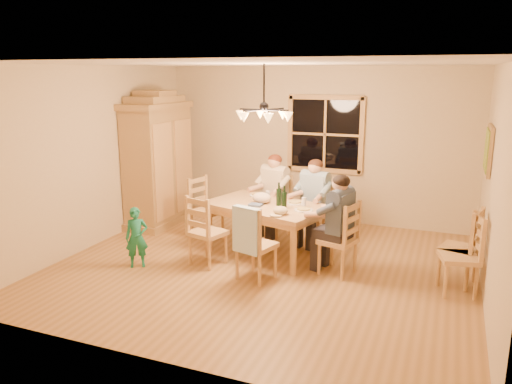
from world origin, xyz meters
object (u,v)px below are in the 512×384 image
at_px(chair_end_right, 338,251).
at_px(chair_spare_back, 457,260).
at_px(chair_end_left, 207,220).
at_px(chair_near_left, 208,243).
at_px(chair_far_right, 314,226).
at_px(chair_far_left, 274,217).
at_px(adult_woman, 274,185).
at_px(adult_plaid_man, 314,192).
at_px(adult_slate_man, 339,212).
at_px(chair_spare_front, 457,269).
at_px(child, 137,237).
at_px(wine_bottle_b, 284,197).
at_px(wine_bottle_a, 279,194).
at_px(chair_near_right, 256,256).
at_px(dining_table, 266,211).
at_px(armoire, 159,164).

relative_size(chair_end_right, chair_spare_back, 1.00).
bearing_deg(chair_spare_back, chair_end_left, 100.45).
height_order(chair_near_left, chair_end_left, same).
bearing_deg(chair_far_right, chair_end_right, 136.64).
distance_m(chair_far_right, chair_end_right, 1.15).
distance_m(chair_far_left, chair_far_right, 0.74).
distance_m(chair_far_left, chair_end_left, 1.09).
bearing_deg(chair_end_right, chair_end_left, 90.00).
relative_size(adult_woman, adult_plaid_man, 1.00).
height_order(adult_slate_man, chair_spare_front, adult_slate_man).
xyz_separation_m(adult_woman, child, (-1.28, -1.96, -0.42)).
xyz_separation_m(chair_end_left, chair_end_right, (2.24, -0.62, 0.00)).
bearing_deg(chair_spare_back, chair_far_left, 87.53).
distance_m(chair_far_right, chair_spare_back, 2.20).
bearing_deg(wine_bottle_b, wine_bottle_a, 130.38).
bearing_deg(chair_near_right, child, -157.11).
bearing_deg(chair_far_left, chair_spare_front, 171.18).
distance_m(chair_end_left, chair_spare_back, 3.73).
height_order(child, chair_spare_front, chair_spare_front).
height_order(chair_near_right, wine_bottle_b, wine_bottle_b).
bearing_deg(chair_end_left, dining_table, 90.00).
bearing_deg(adult_woman, armoire, 17.75).
xyz_separation_m(wine_bottle_a, child, (-1.66, -1.09, -0.51)).
bearing_deg(adult_plaid_man, wine_bottle_a, 79.16).
bearing_deg(adult_slate_man, dining_table, 90.00).
bearing_deg(dining_table, chair_near_right, -77.64).
bearing_deg(chair_near_right, chair_spare_front, 27.08).
bearing_deg(chair_far_right, wine_bottle_b, 91.55).
relative_size(chair_near_left, wine_bottle_a, 3.00).
xyz_separation_m(chair_end_left, chair_spare_front, (3.71, -0.70, 0.00)).
bearing_deg(chair_near_right, adult_woman, 117.90).
relative_size(armoire, chair_near_left, 2.32).
relative_size(chair_far_right, chair_near_left, 1.00).
bearing_deg(chair_far_left, chair_end_left, 46.74).
height_order(chair_end_right, wine_bottle_a, wine_bottle_a).
height_order(dining_table, chair_far_right, chair_far_right).
xyz_separation_m(chair_far_left, chair_spare_back, (2.78, -0.95, 0.00)).
bearing_deg(child, chair_spare_front, -23.60).
bearing_deg(chair_near_left, adult_plaid_man, 64.80).
bearing_deg(wine_bottle_a, chair_near_right, -89.89).
xyz_separation_m(dining_table, wine_bottle_a, (0.19, -0.00, 0.27)).
distance_m(adult_woman, child, 2.38).
bearing_deg(adult_plaid_man, adult_slate_man, 136.64).
bearing_deg(wine_bottle_b, chair_far_left, 116.41).
distance_m(wine_bottle_b, chair_spare_front, 2.36).
relative_size(dining_table, chair_end_left, 1.91).
height_order(chair_far_left, chair_spare_back, same).
bearing_deg(adult_plaid_man, child, 57.04).
bearing_deg(armoire, chair_near_right, -33.96).
distance_m(armoire, chair_far_right, 2.91).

